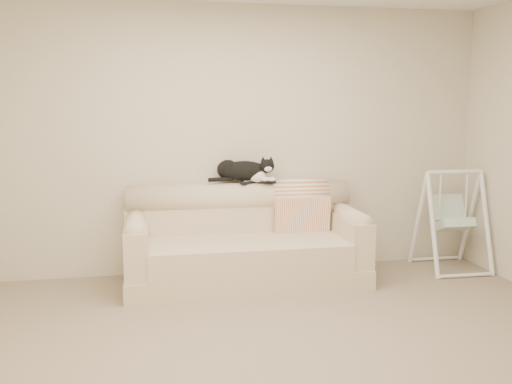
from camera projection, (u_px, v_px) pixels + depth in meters
ground_plane at (280, 352)px, 3.83m from camera, size 5.00×5.00×0.00m
room_shell at (281, 124)px, 3.60m from camera, size 5.04×4.04×2.60m
sofa at (244, 244)px, 5.35m from camera, size 2.20×0.93×0.90m
remote_a at (248, 182)px, 5.50m from camera, size 0.18×0.14×0.03m
remote_b at (267, 182)px, 5.52m from camera, size 0.18×0.10×0.02m
tuxedo_cat at (244, 171)px, 5.50m from camera, size 0.65×0.32×0.26m
throw_blanket at (299, 199)px, 5.63m from camera, size 0.54×0.38×0.58m
baby_swing at (452, 220)px, 5.72m from camera, size 0.63×0.67×1.02m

